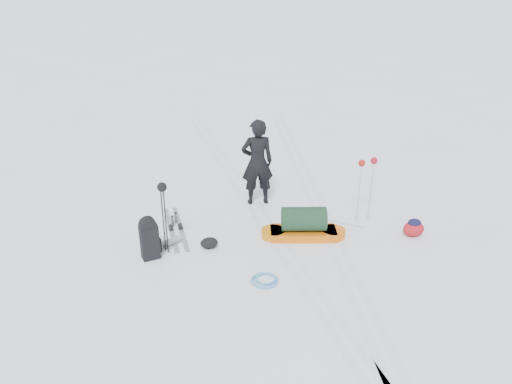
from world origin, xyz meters
TOP-DOWN VIEW (x-y plane):
  - ground at (0.00, 0.00)m, footprint 200.00×200.00m
  - snow_hill_backdrop at (62.69, 84.02)m, footprint 359.50×192.00m
  - ski_tracks at (0.61, 0.88)m, footprint 3.38×17.97m
  - skier at (0.01, 1.67)m, footprint 0.73×0.50m
  - pulk_sled at (0.54, -0.07)m, footprint 1.72×0.81m
  - expedition_rucksack at (-2.37, -0.15)m, footprint 0.77×0.69m
  - ski_poles_black at (-2.11, -0.04)m, footprint 0.17×0.18m
  - ski_poles_silver at (1.97, 0.32)m, footprint 0.44×0.21m
  - touring_skis_grey at (-1.89, 0.81)m, footprint 0.39×1.94m
  - touring_skis_white at (1.09, 0.49)m, footprint 1.60×1.37m
  - rope_coil at (-0.55, -1.39)m, footprint 0.59×0.59m
  - small_daypack at (2.68, -0.51)m, footprint 0.50×0.43m
  - thermos_pair at (-1.90, 1.02)m, footprint 0.16×0.25m
  - stuff_sack at (-1.32, -0.08)m, footprint 0.41×0.36m

SIDE VIEW (x-z plane):
  - snow_hill_backdrop at x=62.69m, z-range -150.24..12.21m
  - ground at x=0.00m, z-range 0.00..0.00m
  - ski_tracks at x=0.61m, z-range 0.00..0.01m
  - touring_skis_white at x=1.09m, z-range -0.02..0.05m
  - touring_skis_grey at x=-1.89m, z-range -0.02..0.05m
  - rope_coil at x=-0.55m, z-range 0.00..0.06m
  - stuff_sack at x=-1.32m, z-range 0.00..0.21m
  - thermos_pair at x=-1.90m, z-range -0.01..0.24m
  - small_daypack at x=2.68m, z-range -0.01..0.36m
  - pulk_sled at x=0.54m, z-range -0.07..0.56m
  - expedition_rucksack at x=-2.37m, z-range -0.03..0.78m
  - skier at x=0.01m, z-range 0.00..1.94m
  - ski_poles_black at x=-2.11m, z-range 0.45..1.86m
  - ski_poles_silver at x=1.97m, z-range 0.47..1.86m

